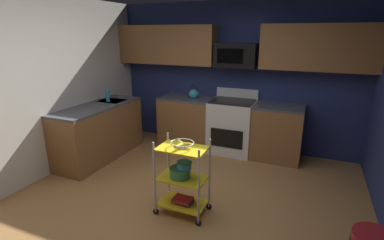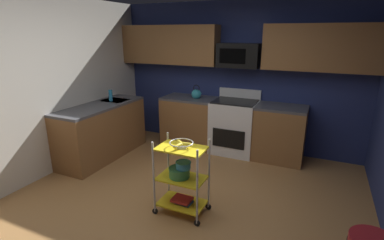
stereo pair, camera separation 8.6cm
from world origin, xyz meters
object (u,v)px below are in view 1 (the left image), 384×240
(mixing_bowl_large, at_px, (180,172))
(microwave, at_px, (236,55))
(oven_range, at_px, (232,126))
(kettle, at_px, (194,94))
(dish_soap_bottle, at_px, (108,96))
(fruit_bowl, at_px, (182,144))
(mixing_bowl_small, at_px, (184,165))
(rolling_cart, at_px, (182,178))
(book_stack, at_px, (183,200))

(mixing_bowl_large, bearing_deg, microwave, 88.73)
(oven_range, bearing_deg, kettle, -179.70)
(oven_range, bearing_deg, dish_soap_bottle, -156.85)
(fruit_bowl, bearing_deg, mixing_bowl_small, 18.10)
(rolling_cart, height_order, fruit_bowl, rolling_cart)
(mixing_bowl_small, relative_size, book_stack, 0.71)
(kettle, bearing_deg, microwave, 8.42)
(dish_soap_bottle, bearing_deg, fruit_bowl, -31.29)
(rolling_cart, xyz_separation_m, mixing_bowl_small, (0.02, 0.01, 0.17))
(fruit_bowl, xyz_separation_m, mixing_bowl_large, (-0.03, 0.00, -0.36))
(book_stack, relative_size, kettle, 0.98)
(mixing_bowl_large, bearing_deg, fruit_bowl, 0.00)
(oven_range, relative_size, kettle, 4.17)
(oven_range, relative_size, book_stack, 4.27)
(kettle, height_order, dish_soap_bottle, kettle)
(rolling_cart, relative_size, mixing_bowl_large, 3.63)
(fruit_bowl, relative_size, dish_soap_bottle, 1.36)
(oven_range, distance_m, microwave, 1.23)
(mixing_bowl_large, bearing_deg, book_stack, 0.00)
(mixing_bowl_small, relative_size, dish_soap_bottle, 0.91)
(fruit_bowl, xyz_separation_m, kettle, (-0.71, 2.05, 0.12))
(kettle, bearing_deg, oven_range, 0.30)
(rolling_cart, height_order, book_stack, rolling_cart)
(mixing_bowl_large, distance_m, book_stack, 0.36)
(kettle, bearing_deg, fruit_bowl, -70.74)
(kettle, bearing_deg, rolling_cart, -70.74)
(kettle, bearing_deg, mixing_bowl_small, -70.22)
(microwave, xyz_separation_m, rolling_cart, (-0.02, -2.15, -1.25))
(oven_range, relative_size, rolling_cart, 1.20)
(microwave, xyz_separation_m, kettle, (-0.73, -0.11, -0.70))
(rolling_cart, xyz_separation_m, book_stack, (0.00, 0.00, -0.30))
(book_stack, bearing_deg, mixing_bowl_large, 180.00)
(microwave, relative_size, rolling_cart, 0.77)
(microwave, xyz_separation_m, mixing_bowl_large, (-0.05, -2.15, -1.18))
(book_stack, bearing_deg, kettle, 109.26)
(mixing_bowl_large, bearing_deg, rolling_cart, -0.00)
(dish_soap_bottle, bearing_deg, book_stack, -31.29)
(book_stack, bearing_deg, microwave, 89.52)
(mixing_bowl_small, bearing_deg, mixing_bowl_large, -172.72)
(rolling_cart, bearing_deg, microwave, 89.52)
(oven_range, xyz_separation_m, mixing_bowl_small, (0.00, -2.04, 0.14))
(book_stack, bearing_deg, oven_range, 89.48)
(fruit_bowl, distance_m, book_stack, 0.72)
(microwave, height_order, mixing_bowl_small, microwave)
(microwave, relative_size, dish_soap_bottle, 3.50)
(mixing_bowl_small, relative_size, kettle, 0.69)
(mixing_bowl_large, bearing_deg, mixing_bowl_small, 7.28)
(microwave, height_order, fruit_bowl, microwave)
(oven_range, xyz_separation_m, kettle, (-0.73, -0.00, 0.52))
(oven_range, relative_size, fruit_bowl, 4.04)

